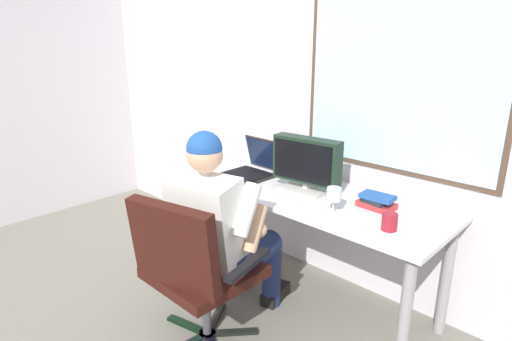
% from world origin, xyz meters
% --- Properties ---
extents(wall_rear, '(5.03, 0.08, 2.74)m').
position_xyz_m(wall_rear, '(0.03, 2.08, 1.38)').
color(wall_rear, silver).
rests_on(wall_rear, ground).
extents(desk, '(1.70, 0.67, 0.74)m').
position_xyz_m(desk, '(0.24, 1.69, 0.63)').
color(desk, gray).
rests_on(desk, ground).
extents(office_chair, '(0.68, 0.60, 0.91)m').
position_xyz_m(office_chair, '(0.08, 0.88, 0.52)').
color(office_chair, black).
rests_on(office_chair, ground).
extents(person_seated, '(0.61, 0.83, 1.21)m').
position_xyz_m(person_seated, '(0.03, 1.13, 0.63)').
color(person_seated, navy).
rests_on(person_seated, ground).
extents(crt_monitor, '(0.45, 0.25, 0.34)m').
position_xyz_m(crt_monitor, '(0.18, 1.71, 0.92)').
color(crt_monitor, beige).
rests_on(crt_monitor, desk).
extents(laptop, '(0.33, 0.32, 0.25)m').
position_xyz_m(laptop, '(-0.28, 1.75, 0.80)').
color(laptop, black).
rests_on(laptop, desk).
extents(wine_glass, '(0.08, 0.08, 0.15)m').
position_xyz_m(wine_glass, '(0.51, 1.53, 0.84)').
color(wine_glass, silver).
rests_on(wine_glass, desk).
extents(book_stack, '(0.21, 0.14, 0.08)m').
position_xyz_m(book_stack, '(0.65, 1.76, 0.78)').
color(book_stack, '#B22A2D').
rests_on(book_stack, desk).
extents(coffee_mug, '(0.08, 0.08, 0.09)m').
position_xyz_m(coffee_mug, '(0.84, 1.55, 0.78)').
color(coffee_mug, maroon).
rests_on(coffee_mug, desk).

